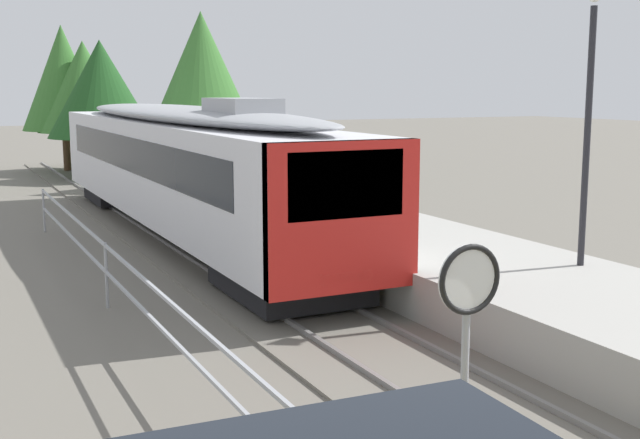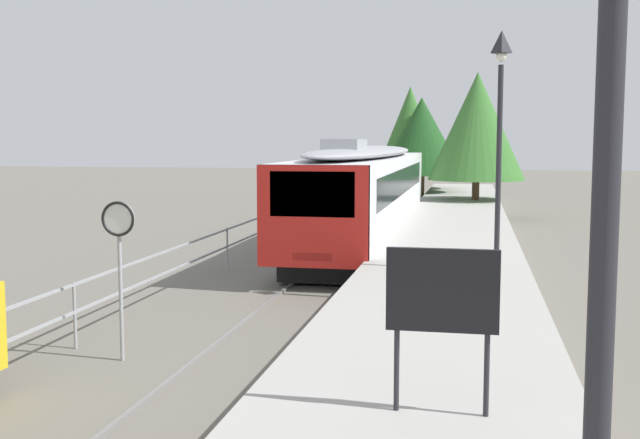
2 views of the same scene
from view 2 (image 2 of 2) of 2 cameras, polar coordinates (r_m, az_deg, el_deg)
name	(u,v)px [view 2 (image 2 of 2)]	position (r m, az deg, el deg)	size (l,w,h in m)	color
ground_plane	(247,264)	(24.07, -5.46, -3.31)	(160.00, 160.00, 0.00)	#6B665B
track_rails	(342,266)	(23.38, 1.61, -3.47)	(3.20, 60.00, 0.14)	#6B665B
commuter_train	(366,187)	(28.32, 3.41, 2.46)	(2.82, 19.48, 3.74)	silver
station_platform	(450,256)	(23.01, 9.63, -2.66)	(3.90, 60.00, 0.90)	#A8A59E
platform_lamp_mid_platform	(500,105)	(17.64, 13.23, 8.28)	(0.34, 0.34, 5.35)	#232328
platform_notice_board	(442,296)	(8.33, 9.07, -5.64)	(1.20, 0.08, 1.80)	#232328
speed_limit_sign	(119,240)	(13.67, -14.71, -1.52)	(0.61, 0.10, 2.81)	#9EA0A5
carpark_fence	(74,300)	(14.91, -17.78, -5.74)	(0.06, 36.06, 1.25)	#9EA0A5
tree_behind_carpark	(410,128)	(48.39, 6.70, 6.76)	(4.06, 4.06, 7.17)	brown
tree_behind_station_far	(477,126)	(38.67, 11.57, 6.80)	(4.74, 4.74, 7.17)	brown
tree_distant_left	(422,135)	(47.35, 7.59, 6.26)	(4.53, 4.53, 6.37)	brown
tree_distant_centre	(421,136)	(44.02, 7.54, 6.15)	(4.83, 4.83, 6.25)	brown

